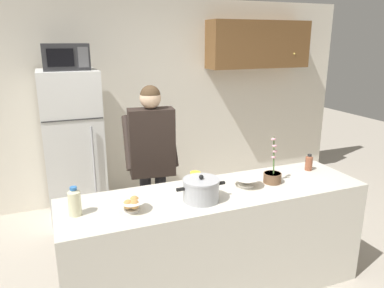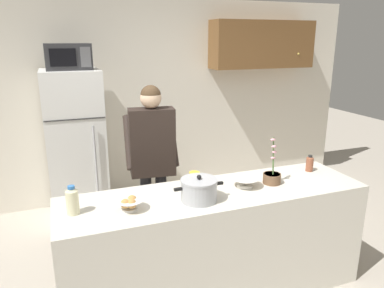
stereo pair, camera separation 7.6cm
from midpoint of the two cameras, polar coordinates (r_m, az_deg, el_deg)
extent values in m
cube|color=silver|center=(4.97, -8.03, 6.63)|extent=(6.00, 0.12, 2.60)
cube|color=brown|center=(5.31, 9.88, 14.99)|extent=(1.47, 0.34, 0.63)
sphere|color=gold|center=(5.44, 15.21, 13.37)|extent=(0.03, 0.03, 0.03)
cube|color=silver|center=(3.18, 3.12, -15.00)|extent=(2.49, 0.68, 0.92)
cube|color=white|center=(4.49, -18.35, -0.49)|extent=(0.64, 0.64, 1.77)
cube|color=#333333|center=(4.08, -18.50, 3.55)|extent=(0.63, 0.01, 0.01)
cylinder|color=#B2B2B7|center=(4.19, -15.50, -2.67)|extent=(0.02, 0.02, 0.80)
cube|color=#2D2D30|center=(4.30, -19.55, 12.65)|extent=(0.48, 0.36, 0.28)
cube|color=black|center=(4.12, -20.26, 12.47)|extent=(0.26, 0.01, 0.18)
cube|color=#59595B|center=(4.13, -17.03, 12.76)|extent=(0.11, 0.01, 0.21)
cylinder|color=black|center=(3.80, -5.38, -10.41)|extent=(0.11, 0.11, 0.82)
cylinder|color=black|center=(3.78, -7.66, -10.62)|extent=(0.11, 0.11, 0.82)
cube|color=#2D231E|center=(3.53, -6.89, 0.26)|extent=(0.45, 0.25, 0.65)
sphere|color=beige|center=(3.43, -7.13, 7.09)|extent=(0.20, 0.20, 0.20)
sphere|color=#4C3823|center=(3.43, -7.14, 7.50)|extent=(0.19, 0.19, 0.19)
cylinder|color=#2D231E|center=(3.68, -3.84, 0.68)|extent=(0.13, 0.39, 0.50)
cylinder|color=#2D231E|center=(3.63, -10.49, 0.22)|extent=(0.13, 0.39, 0.50)
cylinder|color=#ADAFB5|center=(2.78, 0.64, -7.29)|extent=(0.27, 0.27, 0.15)
cylinder|color=#ADAFB5|center=(2.75, 0.65, -5.66)|extent=(0.28, 0.28, 0.02)
sphere|color=black|center=(2.74, 0.65, -5.16)|extent=(0.04, 0.04, 0.04)
cube|color=black|center=(2.71, -2.62, -7.05)|extent=(0.06, 0.02, 0.02)
cube|color=black|center=(2.83, 3.77, -6.06)|extent=(0.06, 0.02, 0.02)
cylinder|color=yellow|center=(3.12, -0.17, -5.22)|extent=(0.09, 0.09, 0.10)
torus|color=yellow|center=(3.14, 0.80, -5.08)|extent=(0.06, 0.01, 0.06)
cylinder|color=white|center=(2.69, -10.10, -9.98)|extent=(0.11, 0.11, 0.02)
cone|color=white|center=(2.67, -10.14, -9.21)|extent=(0.21, 0.21, 0.06)
sphere|color=tan|center=(2.64, -10.73, -9.19)|extent=(0.07, 0.07, 0.07)
sphere|color=tan|center=(2.69, -9.73, -8.63)|extent=(0.07, 0.07, 0.07)
sphere|color=tan|center=(2.64, -9.77, -9.21)|extent=(0.07, 0.07, 0.07)
cylinder|color=white|center=(3.09, 7.64, -6.34)|extent=(0.13, 0.13, 0.02)
cone|color=white|center=(3.08, 7.67, -5.65)|extent=(0.24, 0.24, 0.06)
cylinder|color=beige|center=(2.70, -18.53, -8.78)|extent=(0.09, 0.09, 0.17)
cone|color=beige|center=(2.66, -18.72, -6.84)|extent=(0.09, 0.09, 0.03)
cylinder|color=#3372BF|center=(2.65, -18.74, -6.55)|extent=(0.05, 0.05, 0.02)
cylinder|color=brown|center=(3.57, 17.10, -2.94)|extent=(0.07, 0.07, 0.13)
cone|color=brown|center=(3.54, 17.19, -1.82)|extent=(0.07, 0.07, 0.02)
cylinder|color=#262626|center=(3.54, 17.20, -1.70)|extent=(0.04, 0.04, 0.02)
cylinder|color=brown|center=(3.19, 11.70, -5.17)|extent=(0.15, 0.15, 0.09)
cylinder|color=#38281E|center=(3.18, 11.74, -4.52)|extent=(0.14, 0.14, 0.01)
cylinder|color=#4C7238|center=(3.13, 11.91, -1.75)|extent=(0.01, 0.04, 0.31)
ellipsoid|color=pink|center=(3.13, 11.86, -2.02)|extent=(0.04, 0.03, 0.02)
ellipsoid|color=pink|center=(3.11, 12.08, -1.14)|extent=(0.04, 0.03, 0.02)
ellipsoid|color=pink|center=(3.08, 12.01, -0.29)|extent=(0.04, 0.03, 0.02)
ellipsoid|color=pink|center=(3.08, 11.87, 0.73)|extent=(0.04, 0.03, 0.02)
camera|label=1|loc=(0.04, -90.65, -0.19)|focal=34.35mm
camera|label=2|loc=(0.04, 89.35, 0.19)|focal=34.35mm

